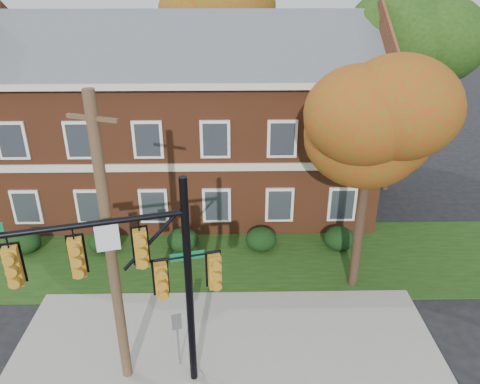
{
  "coord_description": "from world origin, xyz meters",
  "views": [
    {
      "loc": [
        0.2,
        -11.24,
        11.38
      ],
      "look_at": [
        0.48,
        3.0,
        4.63
      ],
      "focal_mm": 35.0,
      "sensor_mm": 36.0,
      "label": 1
    }
  ],
  "objects_px": {
    "hedge_center": "(183,240)",
    "hedge_far_right": "(339,238)",
    "apartment_building": "(188,110)",
    "traffic_signal": "(141,273)",
    "tree_near_right": "(380,125)",
    "tree_right_rear": "(413,43)",
    "tree_far_rear": "(217,16)",
    "hedge_far_left": "(25,242)",
    "hedge_right": "(261,239)",
    "utility_pole": "(111,252)",
    "sign_post": "(177,331)",
    "hedge_left": "(104,241)"
  },
  "relations": [
    {
      "from": "hedge_center",
      "to": "hedge_far_right",
      "type": "distance_m",
      "value": 7.0
    },
    {
      "from": "apartment_building",
      "to": "traffic_signal",
      "type": "distance_m",
      "value": 13.02
    },
    {
      "from": "apartment_building",
      "to": "traffic_signal",
      "type": "xyz_separation_m",
      "value": [
        -0.19,
        -13.0,
        -0.75
      ]
    },
    {
      "from": "traffic_signal",
      "to": "tree_near_right",
      "type": "bearing_deg",
      "value": 19.09
    },
    {
      "from": "tree_right_rear",
      "to": "tree_far_rear",
      "type": "xyz_separation_m",
      "value": [
        -9.97,
        6.98,
        0.72
      ]
    },
    {
      "from": "hedge_far_left",
      "to": "hedge_right",
      "type": "distance_m",
      "value": 10.5
    },
    {
      "from": "hedge_far_left",
      "to": "hedge_center",
      "type": "distance_m",
      "value": 7.0
    },
    {
      "from": "utility_pole",
      "to": "sign_post",
      "type": "xyz_separation_m",
      "value": [
        1.58,
        0.35,
        -3.12
      ]
    },
    {
      "from": "hedge_right",
      "to": "tree_right_rear",
      "type": "bearing_deg",
      "value": 38.02
    },
    {
      "from": "hedge_far_right",
      "to": "hedge_far_left",
      "type": "bearing_deg",
      "value": 180.0
    },
    {
      "from": "hedge_far_left",
      "to": "hedge_center",
      "type": "bearing_deg",
      "value": 0.0
    },
    {
      "from": "tree_right_rear",
      "to": "utility_pole",
      "type": "height_order",
      "value": "tree_right_rear"
    },
    {
      "from": "apartment_building",
      "to": "sign_post",
      "type": "xyz_separation_m",
      "value": [
        0.5,
        -12.09,
        -3.57
      ]
    },
    {
      "from": "apartment_building",
      "to": "hedge_far_right",
      "type": "bearing_deg",
      "value": -36.89
    },
    {
      "from": "tree_right_rear",
      "to": "tree_far_rear",
      "type": "relative_size",
      "value": 0.92
    },
    {
      "from": "tree_near_right",
      "to": "tree_far_rear",
      "type": "bearing_deg",
      "value": 110.27
    },
    {
      "from": "hedge_left",
      "to": "traffic_signal",
      "type": "height_order",
      "value": "traffic_signal"
    },
    {
      "from": "hedge_far_right",
      "to": "traffic_signal",
      "type": "xyz_separation_m",
      "value": [
        -7.19,
        -7.75,
        3.71
      ]
    },
    {
      "from": "tree_far_rear",
      "to": "hedge_right",
      "type": "bearing_deg",
      "value": -80.64
    },
    {
      "from": "tree_right_rear",
      "to": "traffic_signal",
      "type": "distance_m",
      "value": 18.42
    },
    {
      "from": "hedge_left",
      "to": "utility_pole",
      "type": "xyz_separation_m",
      "value": [
        2.42,
        -7.19,
        4.01
      ]
    },
    {
      "from": "hedge_far_left",
      "to": "sign_post",
      "type": "distance_m",
      "value": 10.19
    },
    {
      "from": "hedge_far_left",
      "to": "traffic_signal",
      "type": "distance_m",
      "value": 10.96
    },
    {
      "from": "hedge_far_right",
      "to": "sign_post",
      "type": "height_order",
      "value": "sign_post"
    },
    {
      "from": "hedge_far_left",
      "to": "hedge_right",
      "type": "height_order",
      "value": "same"
    },
    {
      "from": "hedge_right",
      "to": "tree_near_right",
      "type": "xyz_separation_m",
      "value": [
        3.72,
        -2.83,
        6.14
      ]
    },
    {
      "from": "sign_post",
      "to": "apartment_building",
      "type": "bearing_deg",
      "value": 75.32
    },
    {
      "from": "hedge_left",
      "to": "tree_right_rear",
      "type": "relative_size",
      "value": 0.13
    },
    {
      "from": "tree_right_rear",
      "to": "hedge_left",
      "type": "bearing_deg",
      "value": -157.58
    },
    {
      "from": "tree_far_rear",
      "to": "sign_post",
      "type": "bearing_deg",
      "value": -92.42
    },
    {
      "from": "hedge_left",
      "to": "tree_right_rear",
      "type": "height_order",
      "value": "tree_right_rear"
    },
    {
      "from": "hedge_far_right",
      "to": "utility_pole",
      "type": "distance_m",
      "value": 11.53
    },
    {
      "from": "tree_near_right",
      "to": "tree_right_rear",
      "type": "xyz_separation_m",
      "value": [
        4.09,
        8.95,
        1.45
      ]
    },
    {
      "from": "hedge_center",
      "to": "hedge_left",
      "type": "bearing_deg",
      "value": 180.0
    },
    {
      "from": "hedge_far_left",
      "to": "hedge_left",
      "type": "distance_m",
      "value": 3.5
    },
    {
      "from": "hedge_far_left",
      "to": "tree_right_rear",
      "type": "height_order",
      "value": "tree_right_rear"
    },
    {
      "from": "utility_pole",
      "to": "sign_post",
      "type": "relative_size",
      "value": 4.28
    },
    {
      "from": "tree_near_right",
      "to": "sign_post",
      "type": "relative_size",
      "value": 4.11
    },
    {
      "from": "hedge_left",
      "to": "hedge_right",
      "type": "distance_m",
      "value": 7.0
    },
    {
      "from": "tree_right_rear",
      "to": "sign_post",
      "type": "relative_size",
      "value": 5.08
    },
    {
      "from": "tree_right_rear",
      "to": "traffic_signal",
      "type": "relative_size",
      "value": 1.56
    },
    {
      "from": "tree_far_rear",
      "to": "utility_pole",
      "type": "xyz_separation_m",
      "value": [
        -2.42,
        -20.29,
        -4.31
      ]
    },
    {
      "from": "hedge_far_right",
      "to": "tree_near_right",
      "type": "height_order",
      "value": "tree_near_right"
    },
    {
      "from": "hedge_far_right",
      "to": "tree_right_rear",
      "type": "bearing_deg",
      "value": 54.77
    },
    {
      "from": "hedge_far_left",
      "to": "utility_pole",
      "type": "xyz_separation_m",
      "value": [
        5.92,
        -7.19,
        4.01
      ]
    },
    {
      "from": "apartment_building",
      "to": "sign_post",
      "type": "relative_size",
      "value": 9.0
    },
    {
      "from": "tree_right_rear",
      "to": "hedge_far_left",
      "type": "bearing_deg",
      "value": -161.55
    },
    {
      "from": "hedge_center",
      "to": "sign_post",
      "type": "xyz_separation_m",
      "value": [
        0.5,
        -6.84,
        0.89
      ]
    },
    {
      "from": "hedge_far_left",
      "to": "hedge_right",
      "type": "bearing_deg",
      "value": 0.0
    },
    {
      "from": "hedge_far_left",
      "to": "traffic_signal",
      "type": "relative_size",
      "value": 0.21
    }
  ]
}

